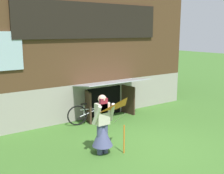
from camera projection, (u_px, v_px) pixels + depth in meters
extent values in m
plane|color=#3D6B28|center=(151.00, 145.00, 7.58)|extent=(60.00, 60.00, 0.00)
cube|color=#9E998E|center=(62.00, 88.00, 11.97)|extent=(8.66, 5.24, 1.26)
cube|color=#4C331E|center=(59.00, 25.00, 11.45)|extent=(8.66, 5.24, 4.05)
cube|color=black|center=(93.00, 21.00, 9.30)|extent=(5.39, 0.08, 1.17)
cube|color=#9EB7C6|center=(92.00, 21.00, 9.31)|extent=(5.23, 0.04, 1.05)
cube|color=#9EB7C6|center=(6.00, 51.00, 7.88)|extent=(0.90, 0.06, 1.10)
cube|color=black|center=(104.00, 101.00, 10.14)|extent=(1.40, 0.03, 1.05)
cube|color=#3D2B1E|center=(88.00, 107.00, 9.43)|extent=(0.25, 0.69, 1.05)
cube|color=#3D2B1E|center=(128.00, 100.00, 10.38)|extent=(0.15, 0.70, 1.05)
cube|color=#999EA8|center=(113.00, 82.00, 9.55)|extent=(2.52, 1.09, 0.18)
cylinder|color=#474C75|center=(100.00, 140.00, 6.92)|extent=(0.14, 0.14, 0.77)
cylinder|color=#474C75|center=(105.00, 138.00, 7.01)|extent=(0.14, 0.14, 0.77)
cone|color=#474C75|center=(102.00, 135.00, 6.94)|extent=(0.52, 0.52, 0.57)
cube|color=beige|center=(102.00, 114.00, 6.84)|extent=(0.34, 0.20, 0.54)
cylinder|color=beige|center=(97.00, 115.00, 6.63)|extent=(0.16, 0.31, 0.51)
cylinder|color=beige|center=(112.00, 112.00, 6.88)|extent=(0.16, 0.31, 0.51)
cube|color=maroon|center=(104.00, 106.00, 6.75)|extent=(0.20, 0.08, 0.36)
sphere|color=#D8AD8E|center=(102.00, 99.00, 6.76)|extent=(0.21, 0.21, 0.21)
pyramid|color=orange|center=(128.00, 110.00, 6.63)|extent=(0.79, 0.66, 0.43)
cylinder|color=beige|center=(120.00, 118.00, 6.85)|extent=(0.01, 0.48, 0.38)
cylinder|color=orange|center=(124.00, 139.00, 6.98)|extent=(0.03, 0.03, 0.74)
torus|color=black|center=(104.00, 113.00, 9.40)|extent=(0.66, 0.20, 0.67)
torus|color=black|center=(77.00, 115.00, 9.08)|extent=(0.66, 0.20, 0.67)
cylinder|color=#ADAFB5|center=(91.00, 109.00, 9.21)|extent=(0.67, 0.20, 0.04)
cylinder|color=#ADAFB5|center=(91.00, 112.00, 9.23)|extent=(0.73, 0.21, 0.27)
cylinder|color=#ADAFB5|center=(84.00, 110.00, 9.13)|extent=(0.04, 0.04, 0.38)
cube|color=black|center=(84.00, 104.00, 9.09)|extent=(0.20, 0.08, 0.05)
cylinder|color=#ADAFB5|center=(103.00, 103.00, 9.33)|extent=(0.43, 0.13, 0.03)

